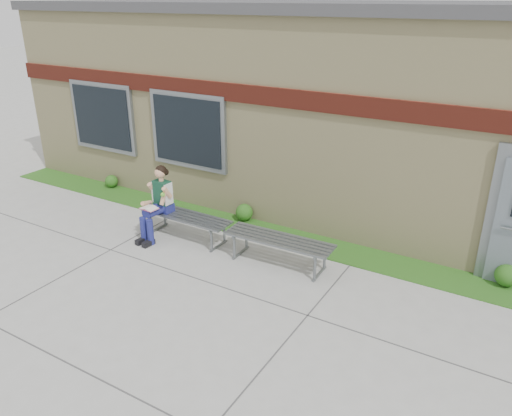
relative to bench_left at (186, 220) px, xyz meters
The scene contains 9 objects.
ground 2.68m from the bench_left, 37.81° to the right, with size 80.00×80.00×0.00m, color #9E9E99.
grass_strip 2.34m from the bench_left, 24.95° to the left, with size 16.00×0.80×0.02m, color #1C4E14.
school_building 5.14m from the bench_left, 64.36° to the left, with size 16.20×6.22×4.20m.
bench_left is the anchor object (origin of this frame).
bench_right 2.00m from the bench_left, ahead, with size 1.93×0.59×0.50m.
girl 0.65m from the bench_left, 156.85° to the right, with size 0.50×0.85×1.40m.
shrub_west 3.49m from the bench_left, 159.43° to the left, with size 0.30×0.30×0.30m, color #1C4E14.
shrub_mid 1.35m from the bench_left, 66.42° to the left, with size 0.35×0.35×0.35m, color #1C4E14.
shrub_east 5.62m from the bench_left, 12.60° to the left, with size 0.37×0.37×0.37m, color #1C4E14.
Camera 1 is at (3.46, -5.12, 4.32)m, focal length 35.00 mm.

